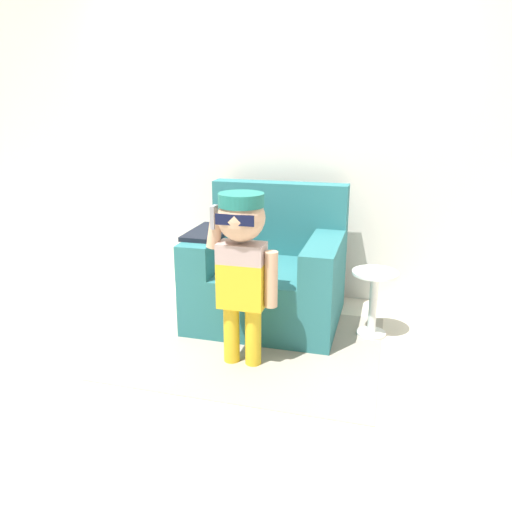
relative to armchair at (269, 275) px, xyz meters
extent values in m
plane|color=beige|center=(-0.19, -0.15, -0.33)|extent=(10.00, 10.00, 0.00)
cube|color=silver|center=(-0.19, 0.57, 0.97)|extent=(10.00, 0.05, 2.60)
cube|color=#286B70|center=(0.00, -0.05, -0.12)|extent=(1.02, 0.89, 0.41)
cube|color=#286B70|center=(0.00, 0.32, 0.35)|extent=(1.02, 0.16, 0.54)
cube|color=#286B70|center=(-0.40, -0.13, 0.19)|extent=(0.22, 0.73, 0.22)
cube|color=#286B70|center=(0.41, -0.13, 0.19)|extent=(0.22, 0.73, 0.22)
cube|color=black|center=(-0.40, -0.13, 0.32)|extent=(0.26, 0.49, 0.03)
cylinder|color=gold|center=(-0.05, -0.71, -0.15)|extent=(0.10, 0.10, 0.37)
cylinder|color=gold|center=(0.08, -0.71, -0.15)|extent=(0.10, 0.10, 0.37)
cube|color=gold|center=(0.01, -0.71, 0.17)|extent=(0.27, 0.15, 0.27)
cube|color=#B29993|center=(0.01, -0.71, 0.37)|extent=(0.27, 0.15, 0.12)
sphere|color=tan|center=(0.01, -0.71, 0.57)|extent=(0.27, 0.27, 0.27)
cylinder|color=#1E7066|center=(0.01, -0.71, 0.67)|extent=(0.26, 0.26, 0.07)
cube|color=#1E7066|center=(0.01, -0.59, 0.64)|extent=(0.15, 0.12, 0.01)
cube|color=#0F1433|center=(0.01, -0.83, 0.58)|extent=(0.22, 0.01, 0.06)
cylinder|color=tan|center=(0.19, -0.71, 0.22)|extent=(0.08, 0.08, 0.33)
cylinder|color=tan|center=(-0.14, -0.71, 0.48)|extent=(0.11, 0.08, 0.20)
cube|color=gray|center=(-0.14, -0.73, 0.57)|extent=(0.02, 0.07, 0.13)
cylinder|color=white|center=(0.75, -0.11, -0.32)|extent=(0.20, 0.20, 0.02)
cylinder|color=white|center=(0.75, -0.11, -0.11)|extent=(0.05, 0.05, 0.44)
cylinder|color=white|center=(0.75, -0.11, 0.12)|extent=(0.30, 0.30, 0.02)
cube|color=#9E9384|center=(0.01, -0.49, -0.32)|extent=(1.63, 1.33, 0.01)
camera|label=1|loc=(0.81, -3.31, 1.17)|focal=35.00mm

